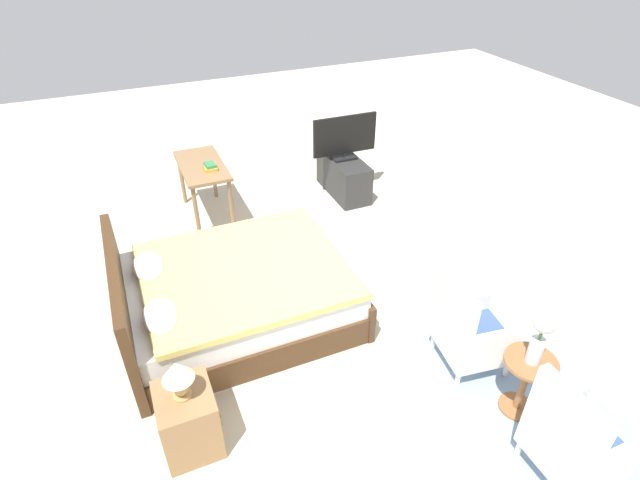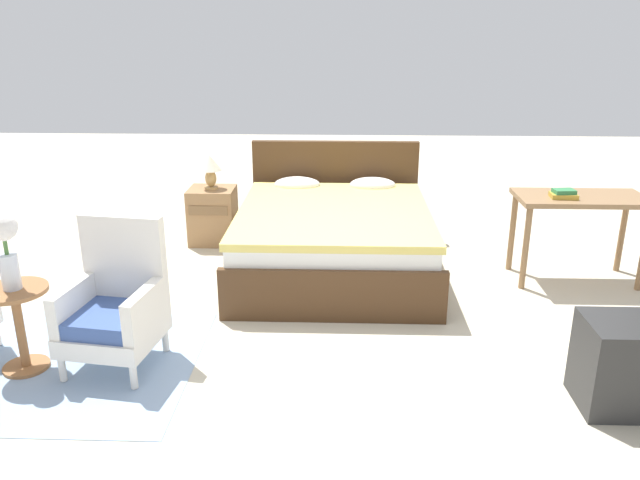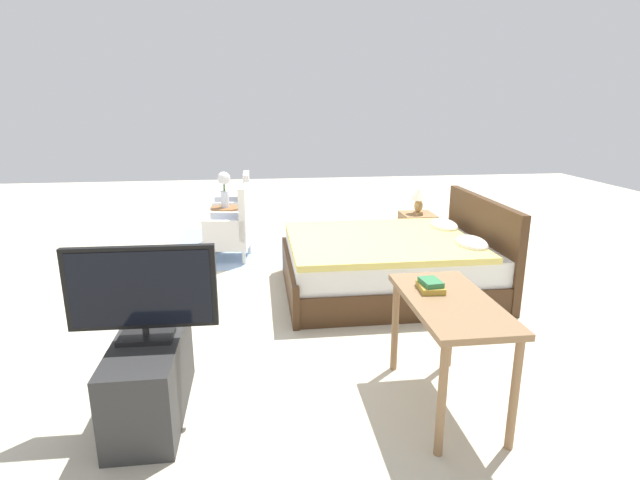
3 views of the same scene
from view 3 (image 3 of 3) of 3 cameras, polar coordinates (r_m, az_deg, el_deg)
name	(u,v)px [view 3 (image 3 of 3)]	position (r m, az deg, el deg)	size (l,w,h in m)	color
ground_plane	(298,293)	(5.21, -2.59, -6.02)	(16.00, 16.00, 0.00)	beige
floor_rug	(231,246)	(6.95, -10.12, -0.66)	(2.10, 1.50, 0.01)	#8EA8C6
bed	(392,264)	(5.21, 8.20, -2.69)	(1.66, 2.09, 0.96)	#472D19
armchair_by_window_left	(236,210)	(7.40, -9.62, 3.37)	(0.54, 0.54, 0.92)	white
armchair_by_window_right	(232,229)	(6.30, -9.98, 1.23)	(0.61, 0.61, 0.92)	white
side_table	(226,222)	(6.87, -10.69, 2.05)	(0.40, 0.40, 0.55)	#936038
flower_vase	(224,186)	(6.78, -10.90, 6.13)	(0.17, 0.17, 0.48)	silver
nightstand	(417,234)	(6.51, 11.01, 0.64)	(0.44, 0.41, 0.55)	#997047
table_lamp	(419,197)	(6.40, 11.24, 4.85)	(0.22, 0.22, 0.33)	tan
tv_stand	(151,377)	(3.39, -18.80, -14.58)	(0.96, 0.40, 0.52)	#2D2D2D
tv_flatscreen	(142,292)	(3.15, -19.70, -5.61)	(0.21, 0.88, 0.59)	black
vanity_desk	(450,316)	(3.26, 14.62, -8.39)	(1.04, 0.52, 0.73)	#8E6B47
book_stack	(431,286)	(3.33, 12.53, -5.10)	(0.21, 0.16, 0.07)	#B79333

